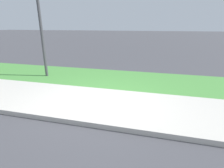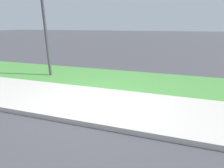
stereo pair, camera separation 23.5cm
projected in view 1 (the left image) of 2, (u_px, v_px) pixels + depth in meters
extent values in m
plane|color=#424247|center=(98.00, 102.00, 4.84)|extent=(120.00, 120.00, 0.00)
cube|color=#BCB7AD|center=(98.00, 102.00, 4.83)|extent=(18.00, 2.15, 0.01)
cube|color=#47893D|center=(117.00, 78.00, 6.98)|extent=(18.00, 2.55, 0.01)
cube|color=#BCB7AD|center=(81.00, 122.00, 3.76)|extent=(18.00, 0.16, 0.12)
cylinder|color=#3D3D42|center=(39.00, 12.00, 6.54)|extent=(0.11, 0.11, 5.02)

